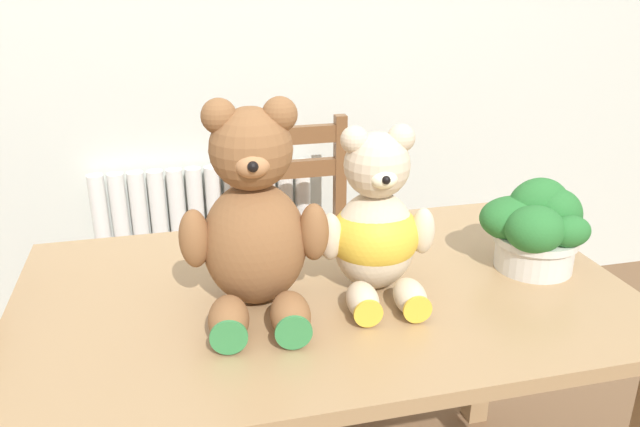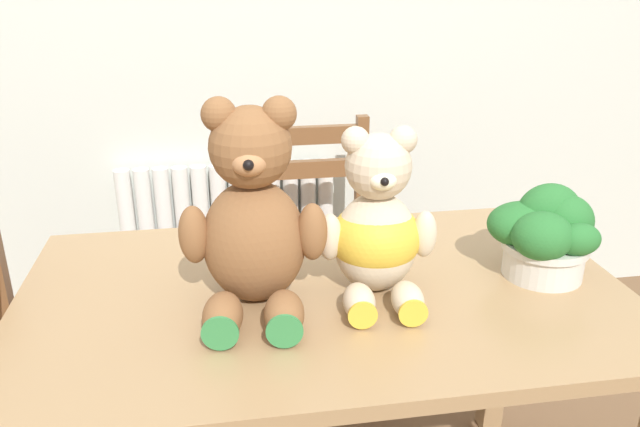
{
  "view_description": "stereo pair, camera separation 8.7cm",
  "coord_description": "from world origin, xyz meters",
  "px_view_note": "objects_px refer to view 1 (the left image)",
  "views": [
    {
      "loc": [
        -0.28,
        -0.73,
        1.33
      ],
      "look_at": [
        -0.01,
        0.36,
        0.88
      ],
      "focal_mm": 35.0,
      "sensor_mm": 36.0,
      "label": 1
    },
    {
      "loc": [
        -0.2,
        -0.75,
        1.33
      ],
      "look_at": [
        -0.01,
        0.36,
        0.88
      ],
      "focal_mm": 35.0,
      "sensor_mm": 36.0,
      "label": 2
    }
  ],
  "objects_px": {
    "teddy_bear_right": "(376,227)",
    "potted_plant": "(536,226)",
    "wooden_chair_behind": "(299,249)",
    "teddy_bear_left": "(254,222)"
  },
  "relations": [
    {
      "from": "teddy_bear_right",
      "to": "potted_plant",
      "type": "relative_size",
      "value": 1.57
    },
    {
      "from": "wooden_chair_behind",
      "to": "potted_plant",
      "type": "distance_m",
      "value": 0.93
    },
    {
      "from": "wooden_chair_behind",
      "to": "teddy_bear_right",
      "type": "relative_size",
      "value": 2.49
    },
    {
      "from": "wooden_chair_behind",
      "to": "potted_plant",
      "type": "xyz_separation_m",
      "value": [
        0.37,
        -0.77,
        0.36
      ]
    },
    {
      "from": "teddy_bear_right",
      "to": "wooden_chair_behind",
      "type": "bearing_deg",
      "value": -85.35
    },
    {
      "from": "teddy_bear_right",
      "to": "potted_plant",
      "type": "height_order",
      "value": "teddy_bear_right"
    },
    {
      "from": "wooden_chair_behind",
      "to": "teddy_bear_right",
      "type": "xyz_separation_m",
      "value": [
        -0.0,
        -0.79,
        0.4
      ]
    },
    {
      "from": "teddy_bear_left",
      "to": "potted_plant",
      "type": "relative_size",
      "value": 1.86
    },
    {
      "from": "teddy_bear_left",
      "to": "potted_plant",
      "type": "distance_m",
      "value": 0.62
    },
    {
      "from": "potted_plant",
      "to": "wooden_chair_behind",
      "type": "bearing_deg",
      "value": 115.27
    }
  ]
}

